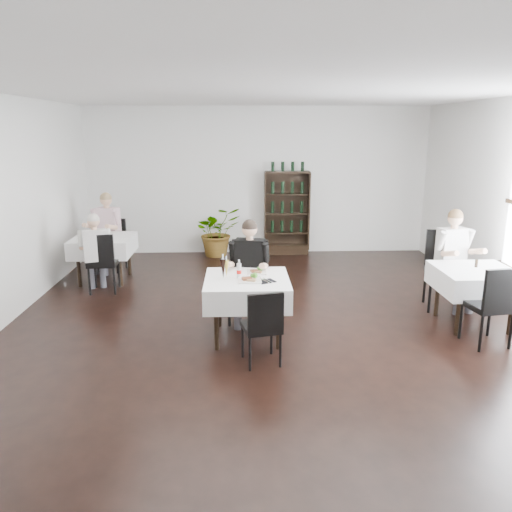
{
  "coord_description": "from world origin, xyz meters",
  "views": [
    {
      "loc": [
        -0.39,
        -5.85,
        2.54
      ],
      "look_at": [
        -0.18,
        0.2,
        1.0
      ],
      "focal_mm": 35.0,
      "sensor_mm": 36.0,
      "label": 1
    }
  ],
  "objects_px": {
    "diner_main": "(249,264)",
    "main_table": "(247,290)",
    "wine_shelf": "(287,214)",
    "potted_tree": "(217,231)"
  },
  "relations": [
    {
      "from": "main_table",
      "to": "potted_tree",
      "type": "distance_m",
      "value": 4.23
    },
    {
      "from": "diner_main",
      "to": "main_table",
      "type": "bearing_deg",
      "value": -93.86
    },
    {
      "from": "potted_tree",
      "to": "diner_main",
      "type": "xyz_separation_m",
      "value": [
        0.57,
        -3.69,
        0.3
      ]
    },
    {
      "from": "wine_shelf",
      "to": "diner_main",
      "type": "bearing_deg",
      "value": -102.8
    },
    {
      "from": "wine_shelf",
      "to": "main_table",
      "type": "height_order",
      "value": "wine_shelf"
    },
    {
      "from": "wine_shelf",
      "to": "diner_main",
      "type": "relative_size",
      "value": 1.25
    },
    {
      "from": "wine_shelf",
      "to": "main_table",
      "type": "xyz_separation_m",
      "value": [
        -0.9,
        -4.31,
        -0.23
      ]
    },
    {
      "from": "main_table",
      "to": "potted_tree",
      "type": "height_order",
      "value": "potted_tree"
    },
    {
      "from": "potted_tree",
      "to": "diner_main",
      "type": "relative_size",
      "value": 0.73
    },
    {
      "from": "potted_tree",
      "to": "main_table",
      "type": "bearing_deg",
      "value": -82.7
    }
  ]
}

